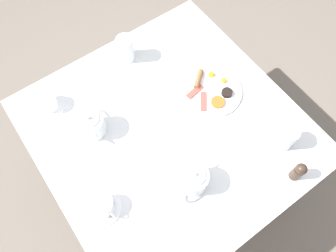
{
  "coord_description": "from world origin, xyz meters",
  "views": [
    {
      "loc": [
        0.36,
        0.5,
        2.0
      ],
      "look_at": [
        0.0,
        0.0,
        0.74
      ],
      "focal_mm": 35.0,
      "sensor_mm": 36.0,
      "label": 1
    }
  ],
  "objects_px": {
    "teacup_with_saucer_right": "(102,206)",
    "fork_by_plate": "(104,80)",
    "breakfast_plate": "(211,89)",
    "teapot_near": "(91,124)",
    "salt_grinder": "(299,171)",
    "teacup_with_saucer_left": "(47,103)",
    "water_glass_short": "(286,137)",
    "knife_by_plate": "(166,38)",
    "teapot_far": "(193,180)",
    "water_glass_tall": "(126,49)"
  },
  "relations": [
    {
      "from": "teacup_with_saucer_right",
      "to": "fork_by_plate",
      "type": "xyz_separation_m",
      "value": [
        -0.3,
        -0.51,
        -0.03
      ]
    },
    {
      "from": "breakfast_plate",
      "to": "teapot_near",
      "type": "distance_m",
      "value": 0.56
    },
    {
      "from": "fork_by_plate",
      "to": "salt_grinder",
      "type": "bearing_deg",
      "value": 114.51
    },
    {
      "from": "teapot_near",
      "to": "teacup_with_saucer_left",
      "type": "xyz_separation_m",
      "value": [
        0.1,
        -0.22,
        -0.02
      ]
    },
    {
      "from": "water_glass_short",
      "to": "fork_by_plate",
      "type": "distance_m",
      "value": 0.84
    },
    {
      "from": "salt_grinder",
      "to": "fork_by_plate",
      "type": "relative_size",
      "value": 0.7
    },
    {
      "from": "teacup_with_saucer_right",
      "to": "knife_by_plate",
      "type": "xyz_separation_m",
      "value": [
        -0.68,
        -0.54,
        -0.03
      ]
    },
    {
      "from": "water_glass_short",
      "to": "salt_grinder",
      "type": "height_order",
      "value": "water_glass_short"
    },
    {
      "from": "teacup_with_saucer_left",
      "to": "knife_by_plate",
      "type": "height_order",
      "value": "teacup_with_saucer_left"
    },
    {
      "from": "teapot_far",
      "to": "water_glass_tall",
      "type": "distance_m",
      "value": 0.69
    },
    {
      "from": "teapot_far",
      "to": "knife_by_plate",
      "type": "bearing_deg",
      "value": 41.96
    },
    {
      "from": "breakfast_plate",
      "to": "teapot_near",
      "type": "height_order",
      "value": "teapot_near"
    },
    {
      "from": "knife_by_plate",
      "to": "breakfast_plate",
      "type": "bearing_deg",
      "value": 88.31
    },
    {
      "from": "breakfast_plate",
      "to": "knife_by_plate",
      "type": "distance_m",
      "value": 0.37
    },
    {
      "from": "teacup_with_saucer_right",
      "to": "fork_by_plate",
      "type": "height_order",
      "value": "teacup_with_saucer_right"
    },
    {
      "from": "teapot_near",
      "to": "fork_by_plate",
      "type": "height_order",
      "value": "teapot_near"
    },
    {
      "from": "teapot_near",
      "to": "teacup_with_saucer_right",
      "type": "distance_m",
      "value": 0.34
    },
    {
      "from": "teacup_with_saucer_right",
      "to": "knife_by_plate",
      "type": "height_order",
      "value": "teacup_with_saucer_right"
    },
    {
      "from": "teapot_far",
      "to": "salt_grinder",
      "type": "relative_size",
      "value": 1.81
    },
    {
      "from": "teacup_with_saucer_left",
      "to": "teacup_with_saucer_right",
      "type": "height_order",
      "value": "same"
    },
    {
      "from": "water_glass_short",
      "to": "salt_grinder",
      "type": "bearing_deg",
      "value": 65.08
    },
    {
      "from": "teacup_with_saucer_left",
      "to": "water_glass_tall",
      "type": "height_order",
      "value": "water_glass_tall"
    },
    {
      "from": "teacup_with_saucer_right",
      "to": "fork_by_plate",
      "type": "bearing_deg",
      "value": -120.81
    },
    {
      "from": "teacup_with_saucer_left",
      "to": "water_glass_tall",
      "type": "distance_m",
      "value": 0.43
    },
    {
      "from": "teacup_with_saucer_right",
      "to": "salt_grinder",
      "type": "distance_m",
      "value": 0.77
    },
    {
      "from": "teapot_near",
      "to": "water_glass_short",
      "type": "xyz_separation_m",
      "value": [
        -0.62,
        0.52,
        0.01
      ]
    },
    {
      "from": "teacup_with_saucer_left",
      "to": "knife_by_plate",
      "type": "bearing_deg",
      "value": -179.09
    },
    {
      "from": "water_glass_short",
      "to": "salt_grinder",
      "type": "xyz_separation_m",
      "value": [
        0.06,
        0.13,
        -0.0
      ]
    },
    {
      "from": "teapot_far",
      "to": "teacup_with_saucer_right",
      "type": "distance_m",
      "value": 0.36
    },
    {
      "from": "salt_grinder",
      "to": "teapot_near",
      "type": "bearing_deg",
      "value": -49.62
    },
    {
      "from": "water_glass_tall",
      "to": "fork_by_plate",
      "type": "relative_size",
      "value": 0.84
    },
    {
      "from": "water_glass_short",
      "to": "breakfast_plate",
      "type": "bearing_deg",
      "value": -77.91
    },
    {
      "from": "teapot_near",
      "to": "salt_grinder",
      "type": "relative_size",
      "value": 1.87
    },
    {
      "from": "teacup_with_saucer_left",
      "to": "fork_by_plate",
      "type": "xyz_separation_m",
      "value": [
        -0.27,
        0.02,
        -0.03
      ]
    },
    {
      "from": "breakfast_plate",
      "to": "teacup_with_saucer_right",
      "type": "height_order",
      "value": "teacup_with_saucer_right"
    },
    {
      "from": "teapot_far",
      "to": "water_glass_short",
      "type": "height_order",
      "value": "teapot_far"
    },
    {
      "from": "teacup_with_saucer_right",
      "to": "salt_grinder",
      "type": "xyz_separation_m",
      "value": [
        -0.69,
        0.34,
        0.03
      ]
    },
    {
      "from": "knife_by_plate",
      "to": "fork_by_plate",
      "type": "bearing_deg",
      "value": 4.72
    },
    {
      "from": "water_glass_tall",
      "to": "knife_by_plate",
      "type": "relative_size",
      "value": 0.7
    },
    {
      "from": "teacup_with_saucer_left",
      "to": "fork_by_plate",
      "type": "height_order",
      "value": "teacup_with_saucer_left"
    },
    {
      "from": "teacup_with_saucer_left",
      "to": "salt_grinder",
      "type": "bearing_deg",
      "value": 127.16
    },
    {
      "from": "teapot_near",
      "to": "water_glass_short",
      "type": "bearing_deg",
      "value": 61.76
    },
    {
      "from": "salt_grinder",
      "to": "fork_by_plate",
      "type": "bearing_deg",
      "value": -65.49
    },
    {
      "from": "knife_by_plate",
      "to": "teapot_near",
      "type": "bearing_deg",
      "value": 22.56
    },
    {
      "from": "teapot_near",
      "to": "teacup_with_saucer_right",
      "type": "relative_size",
      "value": 1.4
    },
    {
      "from": "teacup_with_saucer_right",
      "to": "water_glass_tall",
      "type": "xyz_separation_m",
      "value": [
        -0.46,
        -0.56,
        0.03
      ]
    },
    {
      "from": "water_glass_tall",
      "to": "fork_by_plate",
      "type": "distance_m",
      "value": 0.18
    },
    {
      "from": "breakfast_plate",
      "to": "water_glass_tall",
      "type": "relative_size",
      "value": 2.2
    },
    {
      "from": "water_glass_short",
      "to": "teapot_far",
      "type": "bearing_deg",
      "value": -10.81
    },
    {
      "from": "water_glass_tall",
      "to": "water_glass_short",
      "type": "xyz_separation_m",
      "value": [
        -0.29,
        0.76,
        -0.01
      ]
    }
  ]
}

